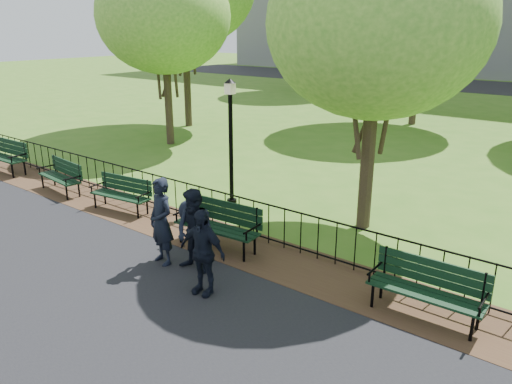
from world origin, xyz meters
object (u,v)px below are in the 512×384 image
Objects in this scene: park_bench_main at (206,216)px; park_bench_right_a at (428,283)px; park_bench_left_c at (6,152)px; park_bench_left_b at (62,173)px; taxi at (408,75)px; park_bench_left_a at (122,190)px; tree_near_e at (377,24)px; tree_near_w at (164,16)px; lamppost at (231,138)px; person_right at (202,252)px; person_left at (161,222)px; person_mid at (195,231)px.

park_bench_right_a is (4.57, 0.18, -0.08)m from park_bench_main.
park_bench_left_c reaches higher than park_bench_main.
park_bench_left_b is 0.40× the size of taxi.
tree_near_e is (5.18, 2.72, 3.89)m from park_bench_left_a.
park_bench_left_c is at bearing -100.88° from tree_near_w.
park_bench_right_a is 0.41× the size of taxi.
lamppost is (1.84, 1.99, 1.21)m from park_bench_left_a.
lamppost is at bearing 114.53° from park_bench_main.
person_right is at bearing -11.33° from park_bench_left_c.
park_bench_left_a is 3.28m from person_left.
park_bench_left_c is 7.91m from lamppost.
person_right is (8.97, -7.55, -3.94)m from tree_near_w.
taxi is (-8.92, 32.49, -0.05)m from person_mid.
park_bench_right_a is at bearing -176.13° from taxi.
park_bench_left_b is 0.26× the size of tree_near_w.
tree_near_w reaches higher than lamppost.
park_bench_left_a is 1.00× the size of person_left.
person_right is at bearing -100.27° from tree_near_e.
park_bench_right_a reaches higher than park_bench_left_b.
person_right is at bearing 177.77° from taxi.
person_mid reaches higher than park_bench_right_a.
tree_near_w is at bearing 153.14° from park_bench_right_a.
park_bench_left_c is (-3.23, 0.06, 0.08)m from park_bench_left_b.
person_left is at bearing -174.52° from person_mid.
park_bench_left_b is 10.15m from park_bench_right_a.
park_bench_left_c is 31.30m from taxi.
person_mid is at bearing -164.88° from park_bench_right_a.
park_bench_left_b is at bearing 173.96° from park_bench_main.
park_bench_left_b is at bearing 159.65° from person_right.
taxi is (-10.37, 28.54, -3.67)m from tree_near_e.
tree_near_e is (9.78, -3.10, -0.29)m from tree_near_w.
person_right is (1.30, -1.46, 0.12)m from park_bench_main.
park_bench_main is 2.79m from lamppost.
tree_near_w is (-2.10, 5.92, 4.16)m from park_bench_left_b.
lamppost is 0.47× the size of tree_near_w.
person_mid reaches higher than taxi.
park_bench_right_a is 14.21m from tree_near_w.
person_mid is at bearing -110.22° from tree_near_e.
person_left is 1.12× the size of person_right.
tree_near_e reaches higher than person_left.
person_mid is 0.37× the size of taxi.
park_bench_left_c is 0.45× the size of taxi.
park_bench_right_a is at bearing -2.07° from park_bench_left_c.
lamppost is 4.35m from tree_near_e.
lamppost is 2.00× the size of person_mid.
park_bench_left_b is 9.05m from tree_near_e.
park_bench_main is 4.58m from park_bench_right_a.
person_left is at bearing -118.40° from tree_near_e.
person_left is at bearing -32.37° from park_bench_left_a.
park_bench_right_a is at bearing -25.76° from tree_near_w.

